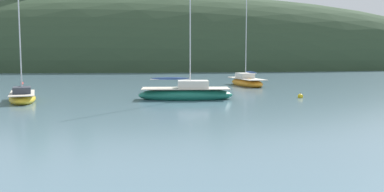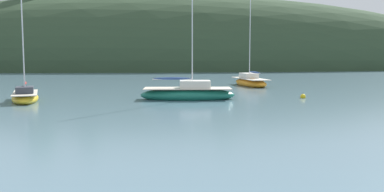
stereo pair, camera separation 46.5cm
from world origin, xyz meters
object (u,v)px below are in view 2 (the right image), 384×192
object	(u,v)px
sailboat_yellow_far	(250,82)
sailboat_cream_ketch	(188,94)
sailboat_white_near	(25,97)
mooring_buoy_outer	(303,97)

from	to	relation	value
sailboat_yellow_far	sailboat_cream_ketch	distance (m)	15.17
sailboat_yellow_far	sailboat_white_near	size ratio (longest dim) A/B	1.22
sailboat_white_near	sailboat_yellow_far	bearing A→B (deg)	33.02
sailboat_yellow_far	sailboat_white_near	world-z (taller)	sailboat_yellow_far
mooring_buoy_outer	sailboat_white_near	bearing A→B (deg)	-178.68
sailboat_white_near	sailboat_cream_ketch	xyz separation A→B (m)	(12.63, 0.46, 0.09)
mooring_buoy_outer	sailboat_cream_ketch	bearing A→B (deg)	-179.70
sailboat_cream_ketch	mooring_buoy_outer	bearing A→B (deg)	0.30
sailboat_yellow_far	sailboat_white_near	xyz separation A→B (m)	(-20.59, -13.38, -0.06)
sailboat_cream_ketch	mooring_buoy_outer	xyz separation A→B (m)	(9.52, 0.05, -0.33)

